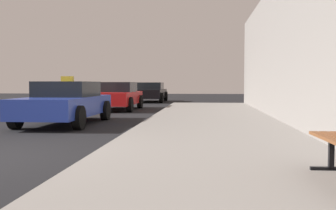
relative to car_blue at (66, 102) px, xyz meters
name	(u,v)px	position (x,y,z in m)	size (l,w,h in m)	color
sidewalk	(222,157)	(4.41, -5.45, -0.57)	(4.00, 32.00, 0.15)	gray
car_blue	(66,102)	(0.00, 0.00, 0.00)	(1.94, 4.41, 1.43)	#233899
car_red	(116,96)	(0.09, 6.45, 0.00)	(2.01, 4.23, 1.27)	red
car_black	(150,92)	(0.54, 14.43, 0.00)	(2.06, 4.37, 1.27)	black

